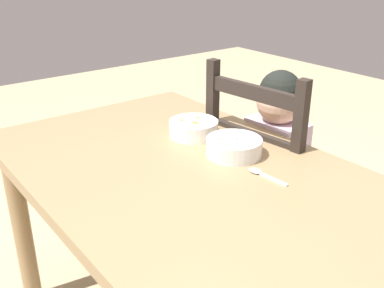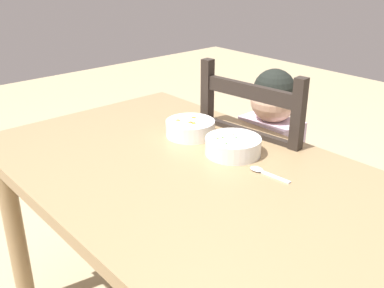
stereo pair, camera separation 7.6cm
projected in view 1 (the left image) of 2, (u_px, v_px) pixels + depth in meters
name	position (u px, v px, depth m)	size (l,w,h in m)	color
dining_table	(187.00, 199.00, 1.38)	(1.35, 0.85, 0.74)	#947852
dining_chair	(269.00, 192.00, 1.77)	(0.46, 0.46, 0.98)	#2B241F
child_figure	(271.00, 154.00, 1.71)	(0.32, 0.31, 0.95)	silver
bowl_of_peas	(234.00, 146.00, 1.41)	(0.18, 0.18, 0.06)	silver
bowl_of_carrots	(194.00, 128.00, 1.56)	(0.17, 0.17, 0.06)	white
spoon	(261.00, 173.00, 1.30)	(0.14, 0.03, 0.01)	silver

